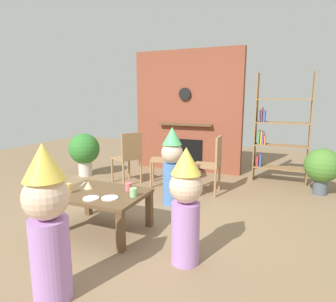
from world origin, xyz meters
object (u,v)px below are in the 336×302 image
object	(u,v)px
bookshelf	(277,132)
child_in_pink	(186,203)
child_with_cone_hat	(48,220)
paper_plate_rear	(110,198)
potted_plant_tall	(322,167)
birthday_cake_slice	(88,185)
child_by_the_chairs	(172,164)
paper_plate_front	(91,198)
dining_chair_right	(212,161)
paper_cup_near_right	(128,187)
coffee_table	(101,198)
paper_cup_near_left	(69,188)
dining_chair_left	(129,155)
potted_plant_short	(84,150)
dining_chair_middle	(168,156)
paper_cup_center	(133,192)

from	to	relation	value
bookshelf	child_in_pink	distance (m)	3.15
child_with_cone_hat	paper_plate_rear	bearing A→B (deg)	-9.43
potted_plant_tall	birthday_cake_slice	bearing A→B (deg)	-138.71
child_in_pink	child_by_the_chairs	world-z (taller)	child_by_the_chairs
paper_plate_front	child_by_the_chairs	world-z (taller)	child_by_the_chairs
dining_chair_right	child_with_cone_hat	bearing A→B (deg)	77.33
bookshelf	child_by_the_chairs	world-z (taller)	bookshelf
paper_plate_rear	paper_cup_near_right	bearing A→B (deg)	81.98
coffee_table	child_by_the_chairs	distance (m)	1.17
paper_cup_near_left	dining_chair_left	xyz separation A→B (m)	(-0.33, 1.85, 0.01)
paper_plate_front	dining_chair_left	distance (m)	2.02
paper_cup_near_left	birthday_cake_slice	bearing A→B (deg)	68.46
paper_cup_near_left	child_by_the_chairs	size ratio (longest dim) A/B	0.10
child_by_the_chairs	birthday_cake_slice	bearing A→B (deg)	-10.83
potted_plant_short	birthday_cake_slice	bearing A→B (deg)	-50.18
paper_plate_front	dining_chair_middle	world-z (taller)	dining_chair_middle
paper_cup_center	potted_plant_tall	world-z (taller)	potted_plant_tall
paper_cup_near_left	child_in_pink	size ratio (longest dim) A/B	0.10
child_by_the_chairs	potted_plant_tall	distance (m)	2.34
paper_cup_center	potted_plant_tall	xyz separation A→B (m)	(1.98, 2.32, -0.06)
paper_cup_near_left	paper_cup_center	size ratio (longest dim) A/B	1.20
child_in_pink	dining_chair_right	world-z (taller)	child_in_pink
paper_plate_front	dining_chair_middle	distance (m)	2.10
child_by_the_chairs	paper_plate_rear	bearing A→B (deg)	11.04
dining_chair_middle	potted_plant_tall	distance (m)	2.41
coffee_table	birthday_cake_slice	bearing A→B (deg)	164.66
child_by_the_chairs	potted_plant_tall	world-z (taller)	child_by_the_chairs
dining_chair_left	child_in_pink	bearing A→B (deg)	156.66
coffee_table	potted_plant_tall	size ratio (longest dim) A/B	1.34
dining_chair_right	coffee_table	bearing A→B (deg)	62.23
bookshelf	paper_cup_near_left	xyz separation A→B (m)	(-1.99, -3.00, -0.38)
dining_chair_middle	paper_plate_rear	bearing A→B (deg)	75.50
paper_cup_near_left	child_in_pink	distance (m)	1.38
paper_plate_front	child_in_pink	size ratio (longest dim) A/B	0.16
paper_plate_front	paper_cup_near_right	bearing A→B (deg)	60.85
paper_cup_center	child_by_the_chairs	distance (m)	1.07
child_with_cone_hat	dining_chair_left	distance (m)	2.93
dining_chair_left	coffee_table	bearing A→B (deg)	135.81
birthday_cake_slice	potted_plant_tall	xyz separation A→B (m)	(2.59, 2.28, -0.05)
child_with_cone_hat	child_in_pink	world-z (taller)	child_with_cone_hat
birthday_cake_slice	dining_chair_left	distance (m)	1.68
bookshelf	potted_plant_tall	bearing A→B (deg)	-35.66
bookshelf	paper_cup_center	distance (m)	3.12
coffee_table	birthday_cake_slice	distance (m)	0.25
child_by_the_chairs	potted_plant_short	world-z (taller)	child_by_the_chairs
paper_plate_front	potted_plant_tall	bearing A→B (deg)	47.41
bookshelf	paper_plate_rear	distance (m)	3.34
birthday_cake_slice	child_by_the_chairs	xyz separation A→B (m)	(0.63, 1.02, 0.09)
paper_cup_near_left	potted_plant_tall	xyz separation A→B (m)	(2.68, 2.50, -0.07)
dining_chair_left	potted_plant_short	distance (m)	1.08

